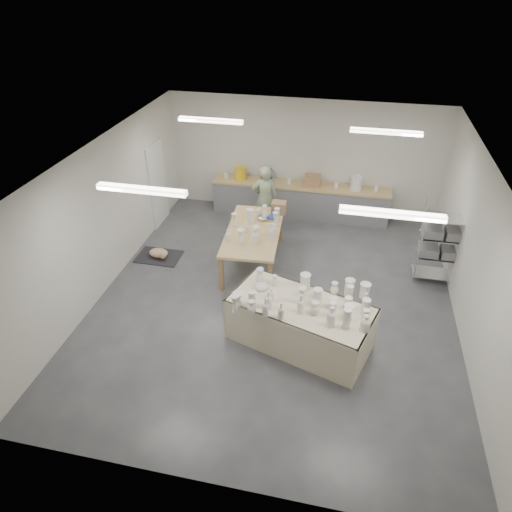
% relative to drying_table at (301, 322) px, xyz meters
% --- Properties ---
extents(room, '(8.00, 8.02, 3.00)m').
position_rel_drying_table_xyz_m(room, '(-0.76, 1.20, 1.59)').
color(room, '#424449').
rests_on(room, ground).
extents(back_counter, '(4.60, 0.60, 1.24)m').
position_rel_drying_table_xyz_m(back_counter, '(-0.66, 4.79, 0.02)').
color(back_counter, tan).
rests_on(back_counter, ground).
extents(wire_shelf, '(0.88, 0.48, 1.80)m').
position_rel_drying_table_xyz_m(wire_shelf, '(2.55, 2.51, 0.45)').
color(wire_shelf, silver).
rests_on(wire_shelf, ground).
extents(drying_table, '(2.68, 1.89, 1.23)m').
position_rel_drying_table_xyz_m(drying_table, '(0.00, 0.00, 0.00)').
color(drying_table, olive).
rests_on(drying_table, ground).
extents(work_table, '(1.29, 2.35, 1.23)m').
position_rel_drying_table_xyz_m(work_table, '(-1.30, 2.38, 0.39)').
color(work_table, tan).
rests_on(work_table, ground).
extents(rug, '(1.00, 0.70, 0.02)m').
position_rel_drying_table_xyz_m(rug, '(-3.55, 2.09, -0.46)').
color(rug, black).
rests_on(rug, ground).
extents(cat, '(0.47, 0.35, 0.19)m').
position_rel_drying_table_xyz_m(cat, '(-3.53, 2.07, -0.35)').
color(cat, white).
rests_on(cat, rug).
extents(potter, '(0.72, 0.55, 1.77)m').
position_rel_drying_table_xyz_m(potter, '(-1.40, 3.77, 0.42)').
color(potter, gray).
rests_on(potter, ground).
extents(red_stool, '(0.31, 0.31, 0.28)m').
position_rel_drying_table_xyz_m(red_stool, '(-1.40, 4.04, -0.22)').
color(red_stool, '#AD1826').
rests_on(red_stool, ground).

